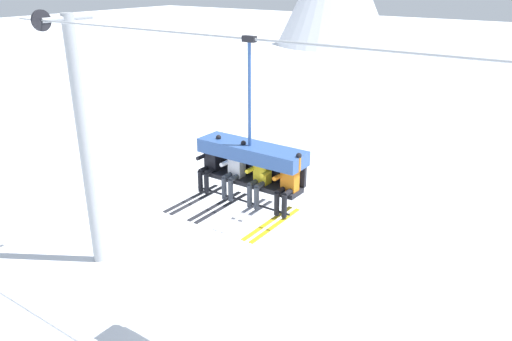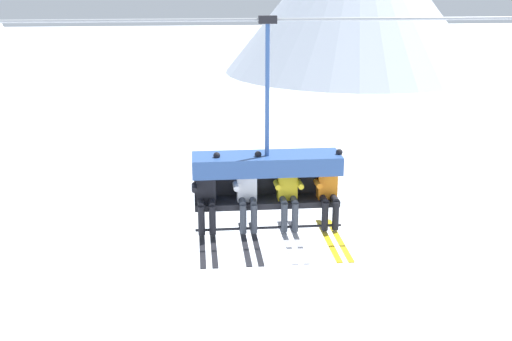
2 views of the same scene
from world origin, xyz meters
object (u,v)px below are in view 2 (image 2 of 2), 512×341
at_px(chairlift_chair, 266,171).
at_px(skier_yellow, 288,192).
at_px(skier_black, 206,193).
at_px(skier_white, 248,192).
at_px(skier_orange, 328,189).

xyz_separation_m(chairlift_chair, skier_yellow, (0.33, -0.22, -0.31)).
xyz_separation_m(skier_black, skier_yellow, (1.33, -0.01, -0.02)).
height_order(skier_black, skier_white, same).
height_order(skier_yellow, skier_orange, skier_orange).
relative_size(chairlift_chair, skier_yellow, 1.98).
bearing_deg(skier_orange, skier_yellow, -179.42).
distance_m(chairlift_chair, skier_black, 1.06).
relative_size(skier_black, skier_yellow, 1.00).
height_order(skier_white, skier_orange, same).
relative_size(skier_black, skier_white, 1.00).
xyz_separation_m(skier_white, skier_orange, (1.34, 0.00, 0.00)).
xyz_separation_m(chairlift_chair, skier_white, (-0.33, -0.21, -0.29)).
distance_m(skier_white, skier_orange, 1.34).
bearing_deg(skier_white, skier_black, 180.00).
height_order(chairlift_chair, skier_white, chairlift_chair).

